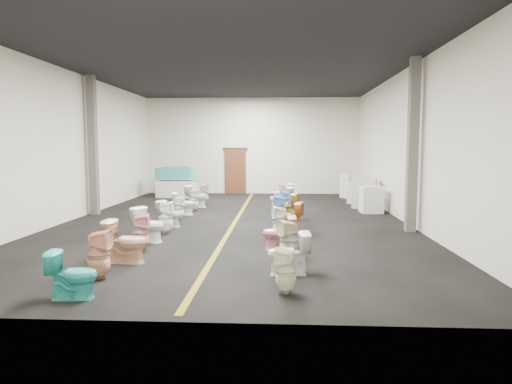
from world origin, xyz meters
TOP-DOWN VIEW (x-y plane):
  - floor at (0.00, 0.00)m, footprint 16.00×16.00m
  - ceiling at (0.00, 0.00)m, footprint 16.00×16.00m
  - wall_back at (0.00, 8.00)m, footprint 10.00×0.00m
  - wall_front at (0.00, -8.00)m, footprint 10.00×0.00m
  - wall_left at (-5.00, 0.00)m, footprint 0.00×16.00m
  - wall_right at (5.00, 0.00)m, footprint 0.00×16.00m
  - aisle_stripe at (0.00, 0.00)m, footprint 0.12×15.60m
  - back_door at (-0.80, 7.94)m, footprint 1.00×0.10m
  - door_frame at (-0.80, 7.95)m, footprint 1.15×0.08m
  - column_left at (-4.75, 1.00)m, footprint 0.25×0.25m
  - column_right at (4.75, -1.50)m, footprint 0.25×0.25m
  - display_table at (-3.26, 6.24)m, footprint 1.67×0.90m
  - bathtub at (-3.26, 6.24)m, footprint 1.86×0.67m
  - appliance_crate_a at (4.40, 1.89)m, footprint 0.73×0.73m
  - appliance_crate_b at (4.40, 3.15)m, footprint 1.01×1.01m
  - appliance_crate_c at (4.40, 4.42)m, footprint 0.96×0.96m
  - appliance_crate_d at (4.40, 6.29)m, footprint 0.95×0.95m
  - toilet_left_0 at (-1.69, -7.19)m, footprint 0.74×0.47m
  - toilet_left_1 at (-1.70, -6.20)m, footprint 0.40×0.40m
  - toilet_left_2 at (-1.62, -5.10)m, footprint 0.83×0.49m
  - toilet_left_3 at (-1.62, -4.20)m, footprint 0.44×0.43m
  - toilet_left_4 at (-1.74, -3.14)m, footprint 0.90×0.73m
  - toilet_left_5 at (-1.59, -2.15)m, footprint 0.41×0.41m
  - toilet_left_6 at (-1.73, -1.14)m, footprint 0.80×0.59m
  - toilet_left_7 at (-1.74, -0.03)m, footprint 0.34×0.33m
  - toilet_left_8 at (-1.82, 1.01)m, footprint 0.82×0.59m
  - toilet_left_9 at (-1.65, 1.93)m, footprint 0.37×0.37m
  - toilet_left_10 at (-1.73, 2.91)m, footprint 0.83×0.52m
  - toilet_left_11 at (-1.63, 3.92)m, footprint 0.41×0.41m
  - toilet_right_0 at (1.43, -6.80)m, footprint 0.39×0.39m
  - toilet_right_1 at (1.48, -5.77)m, footprint 0.78×0.50m
  - toilet_right_2 at (1.50, -4.78)m, footprint 0.49×0.49m
  - toilet_right_3 at (1.32, -3.83)m, footprint 0.74×0.44m
  - toilet_right_4 at (1.34, -2.71)m, footprint 0.44×0.43m
  - toilet_right_5 at (1.53, -1.69)m, footprint 0.85×0.60m
  - toilet_right_6 at (1.34, -0.80)m, footprint 0.41×0.41m
  - toilet_right_7 at (1.48, 0.24)m, footprint 0.91×0.67m
  - toilet_right_8 at (1.53, 1.32)m, footprint 0.45×0.45m
  - toilet_right_9 at (1.36, 2.36)m, footprint 0.88×0.62m
  - toilet_right_10 at (1.52, 3.24)m, footprint 0.47×0.46m
  - toilet_right_11 at (1.44, 4.31)m, footprint 0.82×0.53m

SIDE VIEW (x-z plane):
  - floor at x=0.00m, z-range 0.00..0.00m
  - aisle_stripe at x=0.00m, z-range 0.00..0.01m
  - toilet_right_0 at x=1.43m, z-range 0.00..0.70m
  - toilet_left_0 at x=-1.69m, z-range 0.00..0.72m
  - toilet_left_7 at x=-1.74m, z-range 0.00..0.72m
  - toilet_left_6 at x=-1.73m, z-range 0.00..0.72m
  - display_table at x=-3.26m, z-range 0.00..0.72m
  - toilet_right_3 at x=1.32m, z-range 0.00..0.74m
  - toilet_left_8 at x=-1.82m, z-range 0.00..0.75m
  - toilet_right_1 at x=1.48m, z-range 0.00..0.75m
  - toilet_left_9 at x=-1.65m, z-range 0.00..0.75m
  - toilet_right_8 at x=1.53m, z-range 0.00..0.77m
  - toilet_left_11 at x=-1.63m, z-range 0.00..0.77m
  - toilet_right_5 at x=1.53m, z-range 0.00..0.78m
  - toilet_right_11 at x=1.44m, z-range 0.00..0.78m
  - toilet_left_4 at x=-1.74m, z-range 0.00..0.81m
  - toilet_right_4 at x=1.34m, z-range 0.00..0.81m
  - toilet_right_2 at x=1.50m, z-range 0.00..0.81m
  - toilet_left_10 at x=-1.73m, z-range 0.00..0.81m
  - toilet_right_9 at x=1.36m, z-range 0.00..0.81m
  - toilet_left_3 at x=-1.62m, z-range 0.00..0.82m
  - appliance_crate_c at x=4.40m, z-range 0.00..0.82m
  - toilet_right_7 at x=1.48m, z-range 0.00..0.83m
  - toilet_left_2 at x=-1.62m, z-range 0.00..0.83m
  - toilet_left_5 at x=-1.59m, z-range 0.00..0.83m
  - toilet_right_10 at x=1.52m, z-range 0.00..0.84m
  - toilet_left_1 at x=-1.70m, z-range 0.00..0.84m
  - toilet_right_6 at x=1.34m, z-range 0.00..0.86m
  - appliance_crate_a at x=4.40m, z-range 0.00..0.89m
  - appliance_crate_d at x=4.40m, z-range 0.00..1.03m
  - appliance_crate_b at x=4.40m, z-range 0.00..1.11m
  - back_door at x=-0.80m, z-range 0.00..2.10m
  - bathtub at x=-3.26m, z-range 0.79..1.34m
  - door_frame at x=-0.80m, z-range 2.07..2.17m
  - wall_back at x=0.00m, z-range -2.75..7.25m
  - wall_front at x=0.00m, z-range -2.75..7.25m
  - wall_left at x=-5.00m, z-range -5.75..10.25m
  - wall_right at x=5.00m, z-range -5.75..10.25m
  - column_left at x=-4.75m, z-range 0.00..4.50m
  - column_right at x=4.75m, z-range 0.00..4.50m
  - ceiling at x=0.00m, z-range 4.50..4.50m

